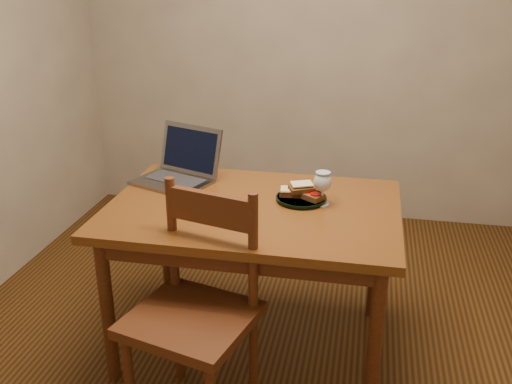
% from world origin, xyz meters
% --- Properties ---
extents(floor, '(3.20, 3.20, 0.02)m').
position_xyz_m(floor, '(0.00, 0.00, -0.01)').
color(floor, black).
rests_on(floor, ground).
extents(back_wall, '(3.20, 0.02, 2.60)m').
position_xyz_m(back_wall, '(0.00, 1.61, 1.30)').
color(back_wall, gray).
rests_on(back_wall, floor).
extents(front_wall, '(3.20, 0.02, 2.60)m').
position_xyz_m(front_wall, '(0.00, -1.61, 1.30)').
color(front_wall, gray).
rests_on(front_wall, floor).
extents(table, '(1.30, 0.90, 0.74)m').
position_xyz_m(table, '(-0.04, -0.08, 0.65)').
color(table, '#512A0D').
rests_on(table, floor).
extents(chair, '(0.55, 0.54, 0.49)m').
position_xyz_m(chair, '(-0.17, -0.58, 0.53)').
color(chair, '#3C1E0C').
rests_on(chair, floor).
extents(plate, '(0.23, 0.23, 0.02)m').
position_xyz_m(plate, '(0.17, 0.01, 0.75)').
color(plate, black).
rests_on(plate, table).
extents(sandwich_cheese, '(0.13, 0.08, 0.04)m').
position_xyz_m(sandwich_cheese, '(0.13, 0.02, 0.78)').
color(sandwich_cheese, '#381E0C').
rests_on(sandwich_cheese, plate).
extents(sandwich_tomato, '(0.14, 0.12, 0.04)m').
position_xyz_m(sandwich_tomato, '(0.21, 0.00, 0.78)').
color(sandwich_tomato, '#381E0C').
rests_on(sandwich_tomato, plate).
extents(sandwich_top, '(0.13, 0.11, 0.03)m').
position_xyz_m(sandwich_top, '(0.17, 0.02, 0.80)').
color(sandwich_top, '#381E0C').
rests_on(sandwich_top, plate).
extents(milk_glass, '(0.08, 0.08, 0.16)m').
position_xyz_m(milk_glass, '(0.26, -0.01, 0.82)').
color(milk_glass, white).
rests_on(milk_glass, table).
extents(laptop, '(0.45, 0.43, 0.26)m').
position_xyz_m(laptop, '(-0.46, 0.17, 0.81)').
color(laptop, slate).
rests_on(laptop, table).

